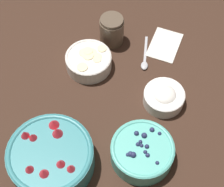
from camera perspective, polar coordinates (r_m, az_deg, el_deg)
ground_plane at (r=1.10m, az=-1.21°, el=-1.23°), size 4.00×4.00×0.00m
bowl_strawberries at (r=0.98m, az=-9.31°, el=-9.46°), size 0.22×0.22×0.10m
bowl_blueberries at (r=0.99m, az=4.62°, el=-8.77°), size 0.17×0.17×0.07m
bowl_bananas at (r=1.15m, az=-3.58°, el=5.05°), size 0.14×0.14×0.05m
bowl_cream at (r=1.09m, az=7.93°, el=-0.47°), size 0.12×0.12×0.05m
jar_chocolate at (r=1.20m, az=-0.04°, el=9.51°), size 0.08×0.08×0.10m
napkin at (r=1.23m, az=8.04°, el=7.38°), size 0.15×0.13×0.01m
spoon at (r=1.19m, az=5.03°, el=5.22°), size 0.14×0.02×0.01m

